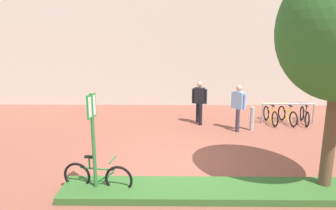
{
  "coord_description": "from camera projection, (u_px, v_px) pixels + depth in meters",
  "views": [
    {
      "loc": [
        -0.23,
        -8.33,
        3.61
      ],
      "look_at": [
        -0.33,
        1.16,
        1.39
      ],
      "focal_mm": 33.49,
      "sensor_mm": 36.0,
      "label": 1
    }
  ],
  "objects": [
    {
      "name": "ground_plane",
      "position": [
        179.0,
        162.0,
        8.93
      ],
      "size": [
        60.0,
        60.0,
        0.0
      ],
      "primitive_type": "plane",
      "color": "brown"
    },
    {
      "name": "building_facade",
      "position": [
        176.0,
        3.0,
        15.3
      ],
      "size": [
        28.0,
        1.2,
        10.0
      ],
      "primitive_type": "cube",
      "color": "beige",
      "rests_on": "ground"
    },
    {
      "name": "planter_strip",
      "position": [
        215.0,
        190.0,
        7.15
      ],
      "size": [
        7.0,
        1.1,
        0.16
      ],
      "primitive_type": "cube",
      "color": "#336028",
      "rests_on": "ground"
    },
    {
      "name": "parking_sign_post",
      "position": [
        93.0,
        129.0,
        6.85
      ],
      "size": [
        0.12,
        0.36,
        2.33
      ],
      "color": "#2D7238",
      "rests_on": "ground"
    },
    {
      "name": "bike_at_sign",
      "position": [
        98.0,
        177.0,
        7.22
      ],
      "size": [
        1.67,
        0.45,
        0.86
      ],
      "color": "black",
      "rests_on": "ground"
    },
    {
      "name": "bike_rack_cluster",
      "position": [
        288.0,
        115.0,
        12.61
      ],
      "size": [
        2.11,
        1.55,
        0.83
      ],
      "color": "#99999E",
      "rests_on": "ground"
    },
    {
      "name": "bollard_steel",
      "position": [
        252.0,
        119.0,
        11.67
      ],
      "size": [
        0.16,
        0.16,
        0.9
      ],
      "primitive_type": "cylinder",
      "color": "#ADADB2",
      "rests_on": "ground"
    },
    {
      "name": "person_suited_dark",
      "position": [
        199.0,
        100.0,
        12.39
      ],
      "size": [
        0.58,
        0.45,
        1.72
      ],
      "color": "black",
      "rests_on": "ground"
    },
    {
      "name": "person_shirt_blue",
      "position": [
        238.0,
        105.0,
        11.57
      ],
      "size": [
        0.48,
        0.48,
        1.72
      ],
      "color": "#383342",
      "rests_on": "ground"
    }
  ]
}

